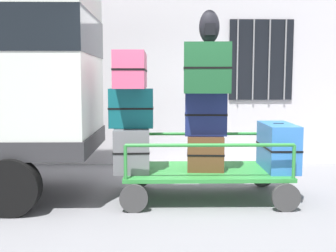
# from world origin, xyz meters

# --- Properties ---
(ground_plane) EXTENTS (40.00, 40.00, 0.00)m
(ground_plane) POSITION_xyz_m (0.00, 0.00, 0.00)
(ground_plane) COLOR gray
(building_wall) EXTENTS (12.00, 0.38, 5.00)m
(building_wall) POSITION_xyz_m (0.01, 2.69, 2.50)
(building_wall) COLOR silver
(building_wall) RESTS_ON ground
(luggage_cart) EXTENTS (2.23, 1.28, 0.40)m
(luggage_cart) POSITION_xyz_m (0.23, 0.21, 0.34)
(luggage_cart) COLOR #2D8438
(luggage_cart) RESTS_ON ground
(cart_railing) EXTENTS (2.13, 1.14, 0.44)m
(cart_railing) POSITION_xyz_m (0.23, 0.21, 0.76)
(cart_railing) COLOR #2D8438
(cart_railing) RESTS_ON luggage_cart
(suitcase_left_bottom) EXTENTS (0.51, 0.74, 0.58)m
(suitcase_left_bottom) POSITION_xyz_m (-0.77, 0.18, 0.69)
(suitcase_left_bottom) COLOR slate
(suitcase_left_bottom) RESTS_ON luggage_cart
(suitcase_left_middle) EXTENTS (0.60, 0.28, 0.53)m
(suitcase_left_middle) POSITION_xyz_m (-0.77, 0.18, 1.25)
(suitcase_left_middle) COLOR #0F5960
(suitcase_left_middle) RESTS_ON suitcase_left_bottom
(suitcase_left_top) EXTENTS (0.40, 1.04, 0.48)m
(suitcase_left_top) POSITION_xyz_m (-0.77, 0.17, 1.75)
(suitcase_left_top) COLOR #CC4C72
(suitcase_left_top) RESTS_ON suitcase_left_middle
(suitcase_midleft_bottom) EXTENTS (0.52, 0.51, 0.48)m
(suitcase_midleft_bottom) POSITION_xyz_m (0.23, 0.21, 0.64)
(suitcase_midleft_bottom) COLOR brown
(suitcase_midleft_bottom) RESTS_ON luggage_cart
(suitcase_midleft_middle) EXTENTS (0.58, 0.31, 0.58)m
(suitcase_midleft_middle) POSITION_xyz_m (0.23, 0.20, 1.16)
(suitcase_midleft_middle) COLOR navy
(suitcase_midleft_middle) RESTS_ON suitcase_midleft_bottom
(suitcase_midleft_top) EXTENTS (0.65, 0.87, 0.65)m
(suitcase_midleft_top) POSITION_xyz_m (0.23, 0.21, 1.77)
(suitcase_midleft_top) COLOR #194C28
(suitcase_midleft_top) RESTS_ON suitcase_midleft_middle
(suitcase_center_bottom) EXTENTS (0.42, 0.92, 0.63)m
(suitcase_center_bottom) POSITION_xyz_m (1.23, 0.23, 0.72)
(suitcase_center_bottom) COLOR #3372C6
(suitcase_center_bottom) RESTS_ON luggage_cart
(backpack) EXTENTS (0.27, 0.22, 0.44)m
(backpack) POSITION_xyz_m (0.27, 0.20, 2.32)
(backpack) COLOR black
(backpack) RESTS_ON suitcase_midleft_top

